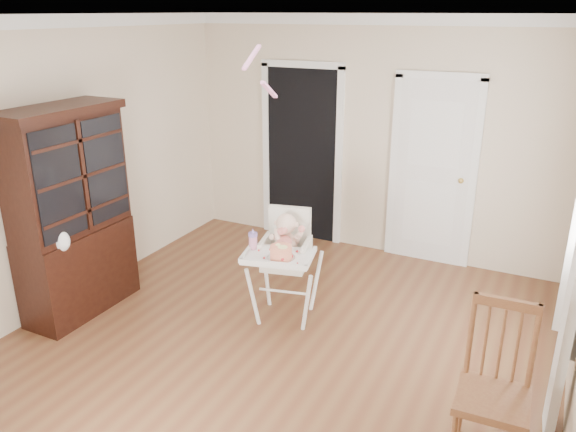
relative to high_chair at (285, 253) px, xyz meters
The scene contains 14 objects.
floor 0.89m from the high_chair, 74.18° to the right, with size 5.00×5.00×0.00m, color brown.
ceiling 2.13m from the high_chair, 74.18° to the right, with size 5.00×5.00×0.00m, color white.
wall_back 2.06m from the high_chair, 85.22° to the left, with size 4.50×4.50×0.00m, color beige.
wall_left 2.27m from the high_chair, 164.74° to the right, with size 5.00×5.00×0.00m, color beige.
crown_molding 2.07m from the high_chair, 74.18° to the right, with size 4.50×5.00×0.12m, color white, non-canonical shape.
doorway 2.10m from the high_chair, 111.10° to the left, with size 1.06×0.05×2.22m.
closet_door 2.12m from the high_chair, 65.66° to the left, with size 0.96×0.09×2.13m.
high_chair is the anchor object (origin of this frame).
baby 0.14m from the high_chair, 99.65° to the left, with size 0.33×0.24×0.44m.
cake 0.33m from the high_chair, 70.23° to the right, with size 0.24×0.24×0.11m.
sippy_cup 0.34m from the high_chair, 135.85° to the right, with size 0.08×0.08×0.19m.
china_cabinet 1.99m from the high_chair, 158.25° to the right, with size 0.52×1.16×1.96m.
dining_chair 2.21m from the high_chair, 27.19° to the right, with size 0.46×0.46×1.07m.
streamer 1.81m from the high_chair, 94.31° to the right, with size 0.03×0.50×0.02m, color #FE93CB, non-canonical shape.
Camera 1 is at (1.94, -3.59, 2.73)m, focal length 35.00 mm.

